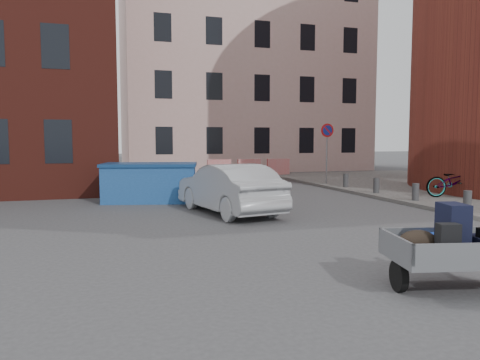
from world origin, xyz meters
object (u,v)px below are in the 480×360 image
object	(u,v)px
dumpster	(150,182)
bicycle	(455,181)
silver_car	(229,189)
trailer	(450,247)

from	to	relation	value
dumpster	bicycle	size ratio (longest dim) A/B	1.63
silver_car	bicycle	world-z (taller)	silver_car
trailer	dumpster	distance (m)	10.90
silver_car	bicycle	bearing A→B (deg)	171.38
dumpster	bicycle	distance (m)	10.33
trailer	bicycle	size ratio (longest dim) A/B	0.94
dumpster	bicycle	world-z (taller)	dumpster
dumpster	silver_car	size ratio (longest dim) A/B	0.79
trailer	bicycle	xyz separation A→B (m)	(7.03, 7.77, 0.05)
dumpster	silver_car	world-z (taller)	silver_car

